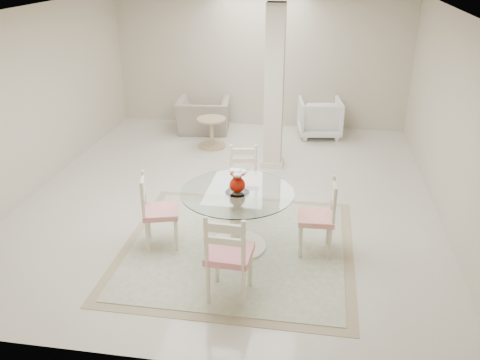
# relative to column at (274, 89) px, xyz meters

# --- Properties ---
(ground) EXTENTS (7.00, 7.00, 0.00)m
(ground) POSITION_rel_column_xyz_m (-0.50, -1.30, -1.35)
(ground) COLOR silver
(ground) RESTS_ON ground
(room_shell) EXTENTS (6.02, 7.02, 2.71)m
(room_shell) POSITION_rel_column_xyz_m (-0.50, -1.30, 0.51)
(room_shell) COLOR beige
(room_shell) RESTS_ON ground
(column) EXTENTS (0.30, 0.30, 2.70)m
(column) POSITION_rel_column_xyz_m (0.00, 0.00, 0.00)
(column) COLOR beige
(column) RESTS_ON ground
(area_rug) EXTENTS (2.86, 2.86, 0.02)m
(area_rug) POSITION_rel_column_xyz_m (-0.15, -2.79, -1.34)
(area_rug) COLOR tan
(area_rug) RESTS_ON ground
(dining_table) EXTENTS (1.36, 1.36, 0.79)m
(dining_table) POSITION_rel_column_xyz_m (-0.15, -2.79, -0.95)
(dining_table) COLOR #FBF0CE
(dining_table) RESTS_ON ground
(red_vase) EXTENTS (0.22, 0.21, 0.29)m
(red_vase) POSITION_rel_column_xyz_m (-0.15, -2.79, -0.42)
(red_vase) COLOR #AF1305
(red_vase) RESTS_ON dining_table
(dining_chair_east) EXTENTS (0.44, 0.44, 1.06)m
(dining_chair_east) POSITION_rel_column_xyz_m (0.86, -2.72, -0.79)
(dining_chair_east) COLOR beige
(dining_chair_east) RESTS_ON ground
(dining_chair_north) EXTENTS (0.48, 0.48, 1.05)m
(dining_chair_north) POSITION_rel_column_xyz_m (-0.24, -1.78, -0.80)
(dining_chair_north) COLOR #F4E6C9
(dining_chair_north) RESTS_ON ground
(dining_chair_west) EXTENTS (0.52, 0.52, 1.06)m
(dining_chair_west) POSITION_rel_column_xyz_m (-1.17, -2.88, -0.79)
(dining_chair_west) COLOR #F6EDCA
(dining_chair_west) RESTS_ON ground
(dining_chair_south) EXTENTS (0.48, 0.48, 1.15)m
(dining_chair_south) POSITION_rel_column_xyz_m (-0.08, -3.81, -0.74)
(dining_chair_south) COLOR beige
(dining_chair_south) RESTS_ON ground
(recliner_taupe) EXTENTS (1.16, 1.04, 0.69)m
(recliner_taupe) POSITION_rel_column_xyz_m (-1.58, 1.55, -1.01)
(recliner_taupe) COLOR #A09884
(recliner_taupe) RESTS_ON ground
(armchair_white) EXTENTS (0.93, 0.95, 0.76)m
(armchair_white) POSITION_rel_column_xyz_m (0.77, 1.68, -0.97)
(armchair_white) COLOR white
(armchair_white) RESTS_ON ground
(side_table) EXTENTS (0.54, 0.54, 0.56)m
(side_table) POSITION_rel_column_xyz_m (-1.22, 0.71, -1.09)
(side_table) COLOR tan
(side_table) RESTS_ON ground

